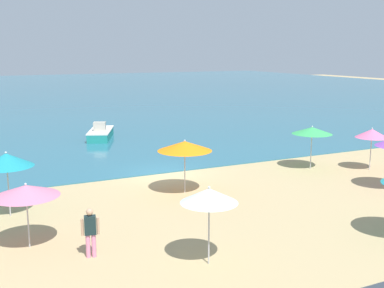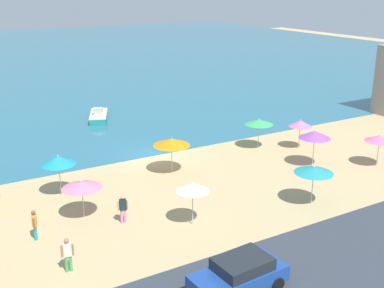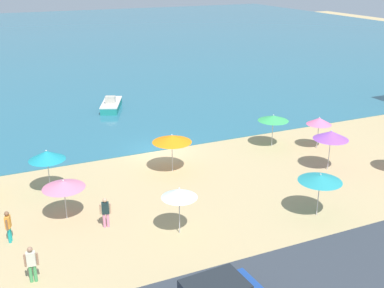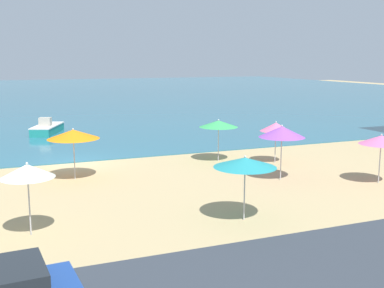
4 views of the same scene
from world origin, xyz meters
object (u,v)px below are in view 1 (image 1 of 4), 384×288
(beach_umbrella_8, at_px, (312,131))
(beach_umbrella_11, at_px, (372,133))
(bather_1, at_px, (90,230))
(beach_umbrella_2, at_px, (6,160))
(skiff_nearshore, at_px, (101,133))
(beach_umbrella_9, at_px, (26,191))
(beach_umbrella_4, at_px, (209,196))
(beach_umbrella_3, at_px, (185,146))

(beach_umbrella_8, xyz_separation_m, beach_umbrella_11, (2.73, -1.63, -0.11))
(bather_1, bearing_deg, beach_umbrella_2, 110.12)
(beach_umbrella_2, distance_m, beach_umbrella_8, 15.74)
(skiff_nearshore, bearing_deg, bather_1, -106.14)
(bather_1, bearing_deg, beach_umbrella_9, 134.64)
(beach_umbrella_4, bearing_deg, beach_umbrella_8, 37.55)
(beach_umbrella_4, bearing_deg, beach_umbrella_2, 124.74)
(bather_1, height_order, skiff_nearshore, bather_1)
(beach_umbrella_4, bearing_deg, bather_1, 146.85)
(beach_umbrella_2, xyz_separation_m, beach_umbrella_4, (5.02, -7.24, -0.10))
(beach_umbrella_11, bearing_deg, bather_1, -164.62)
(beach_umbrella_9, relative_size, beach_umbrella_11, 0.95)
(beach_umbrella_8, bearing_deg, beach_umbrella_4, -142.45)
(beach_umbrella_11, xyz_separation_m, bather_1, (-16.53, -4.55, -1.13))
(beach_umbrella_9, bearing_deg, beach_umbrella_3, 24.97)
(beach_umbrella_2, distance_m, skiff_nearshore, 16.85)
(beach_umbrella_8, height_order, beach_umbrella_9, beach_umbrella_8)
(beach_umbrella_9, bearing_deg, beach_umbrella_2, 94.20)
(beach_umbrella_3, xyz_separation_m, beach_umbrella_9, (-7.27, -3.38, -0.24))
(beach_umbrella_2, distance_m, beach_umbrella_9, 3.56)
(beach_umbrella_4, bearing_deg, beach_umbrella_11, 26.13)
(beach_umbrella_2, relative_size, beach_umbrella_9, 1.18)
(skiff_nearshore, bearing_deg, beach_umbrella_2, -117.42)
(beach_umbrella_3, distance_m, beach_umbrella_9, 8.02)
(beach_umbrella_4, height_order, beach_umbrella_8, beach_umbrella_4)
(beach_umbrella_11, xyz_separation_m, skiff_nearshore, (-10.72, 15.53, -1.59))
(beach_umbrella_11, bearing_deg, skiff_nearshore, 124.63)
(beach_umbrella_3, distance_m, bather_1, 7.67)
(beach_umbrella_11, height_order, bather_1, beach_umbrella_11)
(beach_umbrella_2, relative_size, beach_umbrella_11, 1.11)
(beach_umbrella_2, bearing_deg, beach_umbrella_4, -55.26)
(beach_umbrella_2, xyz_separation_m, beach_umbrella_9, (0.26, -3.54, -0.32))
(beach_umbrella_8, distance_m, bather_1, 15.17)
(beach_umbrella_3, distance_m, beach_umbrella_11, 10.92)
(bather_1, bearing_deg, beach_umbrella_11, 15.38)
(beach_umbrella_2, height_order, beach_umbrella_9, beach_umbrella_2)
(skiff_nearshore, bearing_deg, beach_umbrella_3, -90.72)
(beach_umbrella_2, bearing_deg, beach_umbrella_8, 3.56)
(beach_umbrella_3, xyz_separation_m, beach_umbrella_8, (8.18, 1.13, -0.06))
(beach_umbrella_4, bearing_deg, beach_umbrella_3, 70.52)
(beach_umbrella_2, relative_size, bather_1, 1.62)
(beach_umbrella_11, distance_m, skiff_nearshore, 18.94)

